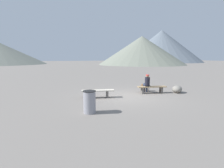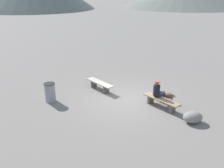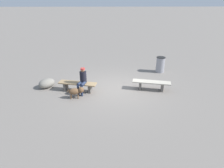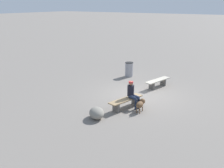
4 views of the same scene
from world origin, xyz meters
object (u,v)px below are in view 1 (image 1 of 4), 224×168
Objects in this scene: bench_right at (152,88)px; seated_person at (147,82)px; trash_bin at (90,102)px; bench_left at (98,92)px; dog at (145,86)px; boulder at (177,89)px.

seated_person is at bearing 161.36° from bench_right.
trash_bin is (-4.82, -2.61, 0.15)m from bench_right.
bench_right is (3.70, 0.03, -0.01)m from bench_left.
dog is at bearing 106.23° from bench_right.
bench_left is 3.45m from seated_person.
boulder reaches higher than bench_left.
bench_right is at bearing 13.37° from bench_left.
bench_left is 5.39m from boulder.
trash_bin is 1.14× the size of boulder.
dog reaches higher than bench_left.
seated_person is at bearing 61.96° from dog.
trash_bin is (-4.54, -2.78, -0.23)m from seated_person.
seated_person is 0.72m from dog.
bench_left is 3.74m from dog.
trash_bin reaches higher than boulder.
bench_left is at bearing 66.66° from trash_bin.
bench_left is at bearing 6.51° from dog.
dog is at bearing 35.12° from trash_bin.
boulder is at bearing 8.29° from bench_left.
bench_left is 2.00× the size of trash_bin.
boulder is (1.71, -1.22, -0.12)m from dog.
bench_right is at bearing 87.79° from dog.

